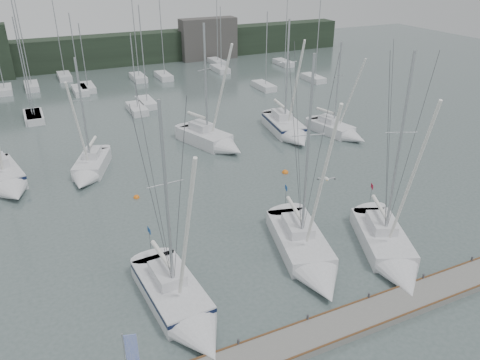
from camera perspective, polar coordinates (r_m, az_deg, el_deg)
name	(u,v)px	position (r m, az deg, el deg)	size (l,w,h in m)	color
ground	(299,272)	(29.45, 7.20, -11.06)	(160.00, 160.00, 0.00)	#4D5E5B
dock	(349,322)	(26.28, 13.19, -16.54)	(24.00, 2.00, 0.40)	slate
far_treeline	(104,51)	(83.90, -16.29, 14.86)	(90.00, 4.00, 5.00)	black
far_building_right	(208,39)	(86.51, -3.88, 16.80)	(10.00, 3.00, 7.00)	#44413F
mast_forest	(126,86)	(69.09, -13.70, 11.11)	(53.18, 25.05, 14.65)	silver
sailboat_near_left	(183,308)	(26.07, -6.98, -15.28)	(3.33, 9.00, 12.67)	silver
sailboat_near_center	(309,259)	(29.80, 8.41, -9.45)	(5.04, 9.73, 13.81)	silver
sailboat_near_right	(391,255)	(31.28, 17.90, -8.65)	(5.99, 9.16, 13.83)	silver
sailboat_mid_a	(5,180)	(43.17, -26.69, -0.02)	(4.40, 8.45, 12.20)	silver
sailboat_mid_b	(89,170)	(42.63, -17.97, 1.11)	(4.85, 7.35, 10.78)	silver
sailboat_mid_c	(215,141)	(46.59, -3.10, 4.72)	(5.21, 8.40, 12.64)	silver
sailboat_mid_d	(289,130)	(49.82, 5.95, 6.08)	(4.14, 9.28, 12.61)	silver
sailboat_mid_e	(340,132)	(50.59, 12.14, 5.78)	(3.71, 7.37, 10.32)	silver
buoy_b	(285,173)	(41.58, 5.53, 0.89)	(0.57, 0.57, 0.57)	orange
buoy_c	(136,198)	(38.17, -12.51, -2.11)	(0.48, 0.48, 0.48)	orange
seagull	(326,179)	(26.37, 10.48, 0.16)	(0.93, 0.48, 0.19)	silver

